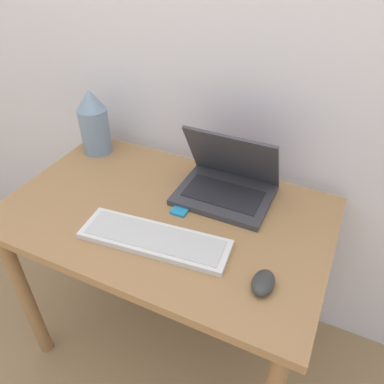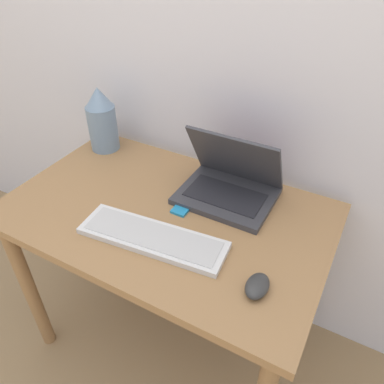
{
  "view_description": "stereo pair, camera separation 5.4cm",
  "coord_description": "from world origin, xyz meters",
  "px_view_note": "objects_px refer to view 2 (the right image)",
  "views": [
    {
      "loc": [
        0.47,
        -0.46,
        1.48
      ],
      "look_at": [
        0.09,
        0.33,
        0.82
      ],
      "focal_mm": 35.0,
      "sensor_mm": 36.0,
      "label": 1
    },
    {
      "loc": [
        0.51,
        -0.44,
        1.48
      ],
      "look_at": [
        0.09,
        0.33,
        0.82
      ],
      "focal_mm": 35.0,
      "sensor_mm": 36.0,
      "label": 2
    }
  ],
  "objects_px": {
    "keyboard": "(153,237)",
    "mp3_player": "(182,209)",
    "mouse": "(257,286)",
    "vase": "(102,120)",
    "laptop": "(230,183)"
  },
  "relations": [
    {
      "from": "keyboard",
      "to": "mp3_player",
      "type": "height_order",
      "value": "keyboard"
    },
    {
      "from": "keyboard",
      "to": "mouse",
      "type": "bearing_deg",
      "value": -4.18
    },
    {
      "from": "mouse",
      "to": "vase",
      "type": "bearing_deg",
      "value": 154.56
    },
    {
      "from": "laptop",
      "to": "vase",
      "type": "xyz_separation_m",
      "value": [
        -0.56,
        0.05,
        0.07
      ]
    },
    {
      "from": "keyboard",
      "to": "mouse",
      "type": "distance_m",
      "value": 0.33
    },
    {
      "from": "laptop",
      "to": "keyboard",
      "type": "height_order",
      "value": "laptop"
    },
    {
      "from": "keyboard",
      "to": "vase",
      "type": "xyz_separation_m",
      "value": [
        -0.46,
        0.35,
        0.11
      ]
    },
    {
      "from": "mouse",
      "to": "mp3_player",
      "type": "height_order",
      "value": "mouse"
    },
    {
      "from": "vase",
      "to": "keyboard",
      "type": "bearing_deg",
      "value": -37.46
    },
    {
      "from": "mp3_player",
      "to": "keyboard",
      "type": "bearing_deg",
      "value": -91.99
    },
    {
      "from": "keyboard",
      "to": "mouse",
      "type": "relative_size",
      "value": 5.09
    },
    {
      "from": "vase",
      "to": "mp3_player",
      "type": "distance_m",
      "value": 0.51
    },
    {
      "from": "mouse",
      "to": "mp3_player",
      "type": "distance_m",
      "value": 0.37
    },
    {
      "from": "mouse",
      "to": "mp3_player",
      "type": "xyz_separation_m",
      "value": [
        -0.32,
        0.18,
        -0.01
      ]
    },
    {
      "from": "keyboard",
      "to": "vase",
      "type": "bearing_deg",
      "value": 142.54
    }
  ]
}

